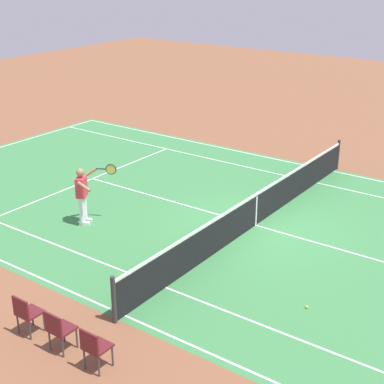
# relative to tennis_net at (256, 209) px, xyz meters

# --- Properties ---
(ground_plane) EXTENTS (60.00, 60.00, 0.00)m
(ground_plane) POSITION_rel_tennis_net_xyz_m (0.00, 0.00, -0.49)
(ground_plane) COLOR brown
(court_slab) EXTENTS (24.20, 11.40, 0.00)m
(court_slab) POSITION_rel_tennis_net_xyz_m (0.00, 0.00, -0.49)
(court_slab) COLOR #387A42
(court_slab) RESTS_ON ground_plane
(court_line_markings) EXTENTS (23.85, 11.05, 0.01)m
(court_line_markings) POSITION_rel_tennis_net_xyz_m (0.00, 0.00, -0.49)
(court_line_markings) COLOR white
(court_line_markings) RESTS_ON ground_plane
(tennis_net) EXTENTS (0.10, 11.70, 1.08)m
(tennis_net) POSITION_rel_tennis_net_xyz_m (0.00, 0.00, 0.00)
(tennis_net) COLOR #2D2D33
(tennis_net) RESTS_ON ground_plane
(tennis_player_near) EXTENTS (0.87, 0.99, 1.70)m
(tennis_player_near) POSITION_rel_tennis_net_xyz_m (4.01, 2.69, 0.44)
(tennis_player_near) COLOR white
(tennis_player_near) RESTS_ON ground_plane
(tennis_ball) EXTENTS (0.07, 0.07, 0.07)m
(tennis_ball) POSITION_rel_tennis_net_xyz_m (-3.00, 3.00, -0.46)
(tennis_ball) COLOR #CCE01E
(tennis_ball) RESTS_ON ground_plane
(spectator_chair_0) EXTENTS (0.44, 0.44, 0.88)m
(spectator_chair_0) POSITION_rel_tennis_net_xyz_m (-0.74, 7.10, 0.03)
(spectator_chair_0) COLOR #38383D
(spectator_chair_0) RESTS_ON ground_plane
(spectator_chair_1) EXTENTS (0.44, 0.44, 0.88)m
(spectator_chair_1) POSITION_rel_tennis_net_xyz_m (0.20, 7.10, 0.03)
(spectator_chair_1) COLOR #38383D
(spectator_chair_1) RESTS_ON ground_plane
(spectator_chair_2) EXTENTS (0.44, 0.44, 0.88)m
(spectator_chair_2) POSITION_rel_tennis_net_xyz_m (1.13, 7.10, 0.03)
(spectator_chair_2) COLOR #38383D
(spectator_chair_2) RESTS_ON ground_plane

